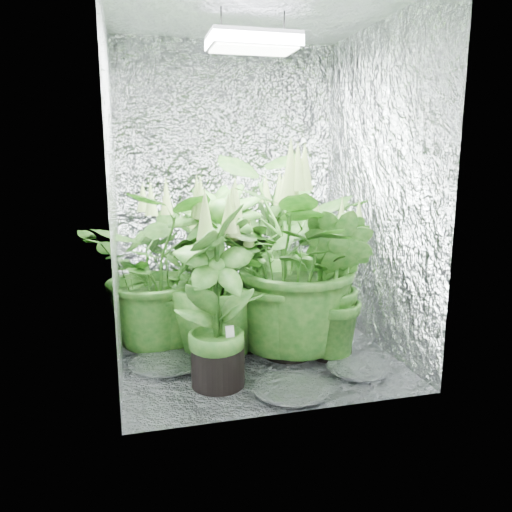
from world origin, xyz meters
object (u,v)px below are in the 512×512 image
at_px(grow_lamp, 253,42).
at_px(plant_a, 160,269).
at_px(plant_d, 250,286).
at_px(plant_b, 195,270).
at_px(plant_f, 217,299).
at_px(plant_c, 281,250).
at_px(plant_h, 216,274).
at_px(plant_e, 289,257).
at_px(plant_g, 333,285).
at_px(circulation_fan, 323,304).

xyz_separation_m(grow_lamp, plant_a, (-0.55, 0.20, -1.31)).
bearing_deg(plant_a, plant_d, -15.49).
relative_size(plant_b, plant_f, 0.89).
bearing_deg(plant_c, plant_b, -167.56).
height_order(plant_d, plant_f, plant_f).
bearing_deg(plant_h, plant_a, 146.22).
distance_m(grow_lamp, plant_d, 1.43).
xyz_separation_m(plant_b, plant_f, (-0.00, -0.91, 0.06)).
distance_m(plant_d, plant_e, 0.34).
relative_size(grow_lamp, plant_e, 0.39).
xyz_separation_m(plant_f, plant_h, (0.07, 0.41, 0.03)).
bearing_deg(grow_lamp, plant_h, -177.86).
relative_size(plant_a, plant_g, 1.12).
relative_size(plant_a, plant_h, 1.00).
relative_size(plant_c, plant_h, 1.00).
height_order(plant_a, plant_h, plant_h).
xyz_separation_m(grow_lamp, plant_h, (-0.24, -0.01, -1.31)).
bearing_deg(plant_b, plant_a, -131.08).
distance_m(plant_d, circulation_fan, 0.74).
bearing_deg(plant_c, grow_lamp, -120.10).
distance_m(plant_e, circulation_fan, 0.79).
xyz_separation_m(plant_a, plant_g, (0.99, -0.41, -0.06)).
bearing_deg(plant_b, plant_e, -51.36).
relative_size(plant_a, plant_b, 1.17).
distance_m(plant_c, plant_h, 0.89).
height_order(grow_lamp, plant_d, grow_lamp).
bearing_deg(plant_f, plant_c, 57.62).
height_order(plant_d, plant_e, plant_e).
bearing_deg(plant_h, plant_f, -99.13).
height_order(plant_b, plant_e, plant_e).
height_order(plant_b, plant_f, plant_f).
xyz_separation_m(plant_a, plant_b, (0.25, 0.29, -0.09)).
xyz_separation_m(grow_lamp, plant_f, (-0.30, -0.42, -1.35)).
height_order(plant_d, circulation_fan, plant_d).
xyz_separation_m(plant_d, plant_e, (0.20, -0.17, 0.21)).
distance_m(plant_c, plant_d, 0.71).
bearing_deg(plant_g, plant_h, 163.60).
relative_size(plant_d, plant_g, 0.90).
relative_size(plant_d, circulation_fan, 2.62).
bearing_deg(plant_c, plant_d, -122.93).
distance_m(plant_b, plant_h, 0.51).
distance_m(plant_a, circulation_fan, 1.23).
height_order(plant_e, circulation_fan, plant_e).
distance_m(grow_lamp, plant_b, 1.52).
relative_size(plant_d, plant_f, 0.84).
distance_m(plant_c, plant_e, 0.78).
bearing_deg(plant_b, plant_g, -43.63).
height_order(plant_e, plant_h, plant_e).
distance_m(plant_d, plant_h, 0.26).
bearing_deg(plant_d, circulation_fan, 26.44).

